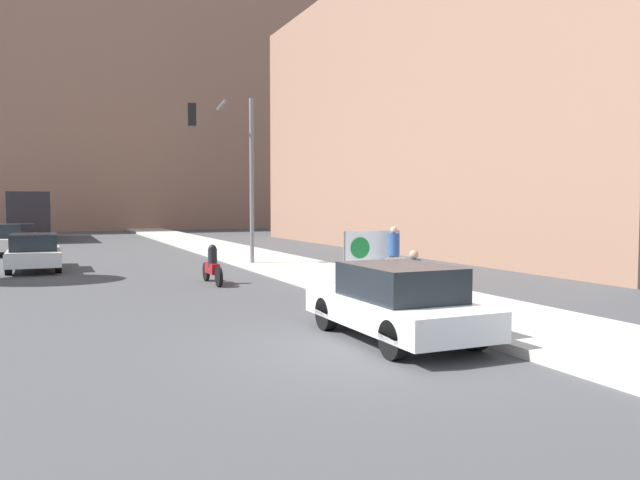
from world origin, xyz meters
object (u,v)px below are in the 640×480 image
parked_car_curbside (396,302)px  motorcycle_on_road (212,267)px  jogger_on_sidewalk (394,254)px  traffic_light_pole (231,154)px  car_on_road_distant (19,235)px  protest_banner (371,255)px  seated_protester (415,274)px  car_on_road_midblock (4,239)px  car_on_road_nearest (34,252)px  city_bus_on_road (30,213)px

parked_car_curbside → motorcycle_on_road: 9.25m
jogger_on_sidewalk → traffic_light_pole: 8.91m
car_on_road_distant → motorcycle_on_road: 21.24m
protest_banner → seated_protester: bearing=-102.4°
seated_protester → motorcycle_on_road: seated_protester is taller
jogger_on_sidewalk → parked_car_curbside: jogger_on_sidewalk is taller
seated_protester → car_on_road_distant: (-9.32, 26.72, -0.13)m
protest_banner → car_on_road_midblock: bearing=120.6°
motorcycle_on_road → seated_protester: bearing=-62.9°
traffic_light_pole → car_on_road_nearest: bearing=163.4°
car_on_road_midblock → city_bus_on_road: bearing=86.3°
city_bus_on_road → motorcycle_on_road: size_ratio=5.33×
car_on_road_nearest → protest_banner: bearing=-45.8°
traffic_light_pole → motorcycle_on_road: traffic_light_pole is taller
seated_protester → car_on_road_midblock: (-9.80, 21.50, -0.07)m
seated_protester → car_on_road_distant: bearing=105.0°
protest_banner → parked_car_curbside: size_ratio=0.45×
parked_car_curbside → traffic_light_pole: bearing=86.6°
jogger_on_sidewalk → city_bus_on_road: size_ratio=0.14×
parked_car_curbside → car_on_road_distant: size_ratio=0.88×
car_on_road_midblock → motorcycle_on_road: size_ratio=2.09×
jogger_on_sidewalk → car_on_road_nearest: (-9.61, 9.91, -0.32)m
car_on_road_nearest → car_on_road_distant: size_ratio=1.02×
protest_banner → car_on_road_nearest: 13.12m
motorcycle_on_road → protest_banner: bearing=-34.4°
protest_banner → traffic_light_pole: size_ratio=0.29×
car_on_road_nearest → traffic_light_pole: bearing=-16.6°
car_on_road_nearest → car_on_road_midblock: size_ratio=1.04×
car_on_road_nearest → motorcycle_on_road: bearing=-52.4°
parked_car_curbside → seated_protester: bearing=52.3°
protest_banner → city_bus_on_road: 33.48m
car_on_road_distant → motorcycle_on_road: size_ratio=2.14×
jogger_on_sidewalk → parked_car_curbside: bearing=25.9°
jogger_on_sidewalk → city_bus_on_road: bearing=-106.7°
car_on_road_midblock → car_on_road_distant: (0.48, 5.22, -0.05)m
car_on_road_nearest → city_bus_on_road: city_bus_on_road is taller
city_bus_on_road → jogger_on_sidewalk: bearing=-72.7°
seated_protester → car_on_road_nearest: 15.45m
car_on_road_nearest → motorcycle_on_road: (5.10, -6.63, -0.16)m
motorcycle_on_road → car_on_road_midblock: bearing=113.4°
seated_protester → traffic_light_pole: size_ratio=0.19×
seated_protester → city_bus_on_road: city_bus_on_road is taller
traffic_light_pole → car_on_road_distant: size_ratio=1.36×
city_bus_on_road → motorcycle_on_road: 29.83m
protest_banner → city_bus_on_road: size_ratio=0.16×
seated_protester → parked_car_curbside: 3.56m
seated_protester → protest_banner: size_ratio=0.65×
car_on_road_nearest → motorcycle_on_road: size_ratio=2.17×
car_on_road_nearest → car_on_road_distant: 13.76m
car_on_road_midblock → jogger_on_sidewalk: bearing=-59.0°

